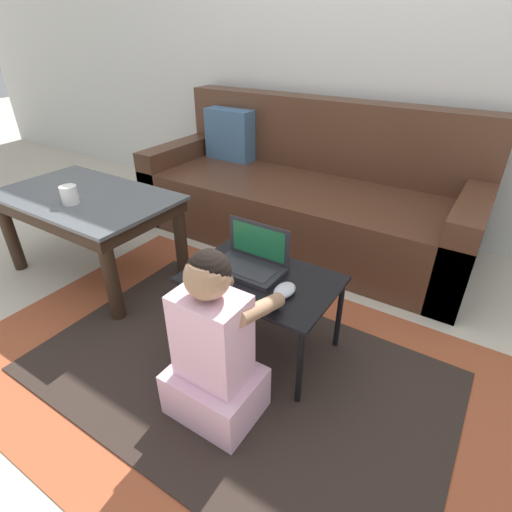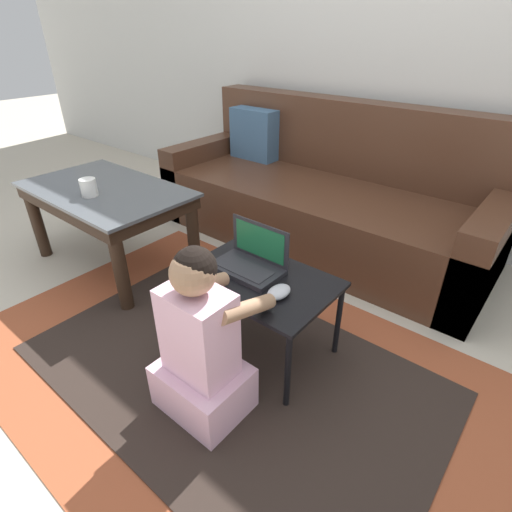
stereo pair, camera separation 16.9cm
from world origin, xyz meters
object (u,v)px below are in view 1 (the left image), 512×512
at_px(couch, 304,195).
at_px(laptop, 250,262).
at_px(computer_mouse, 285,290).
at_px(coffee_table, 88,208).
at_px(cup_on_table, 69,195).
at_px(person_seated, 214,351).
at_px(laptop_desk, 261,285).

height_order(couch, laptop, couch).
bearing_deg(computer_mouse, coffee_table, 176.31).
bearing_deg(couch, cup_on_table, -121.50).
xyz_separation_m(coffee_table, computer_mouse, (1.29, -0.08, -0.01)).
bearing_deg(laptop, computer_mouse, -20.40).
relative_size(coffee_table, laptop, 3.31).
bearing_deg(person_seated, laptop, 105.98).
relative_size(couch, coffee_table, 2.18).
bearing_deg(computer_mouse, cup_on_table, -178.54).
xyz_separation_m(couch, laptop, (0.29, -1.10, 0.12)).
bearing_deg(coffee_table, computer_mouse, -3.69).
distance_m(person_seated, cup_on_table, 1.21).
relative_size(laptop, person_seated, 0.43).
relative_size(coffee_table, laptop_desk, 1.59).
height_order(laptop, cup_on_table, cup_on_table).
bearing_deg(cup_on_table, couch, 58.50).
bearing_deg(computer_mouse, couch, 113.16).
bearing_deg(laptop, laptop_desk, -20.93).
height_order(laptop_desk, laptop, laptop).
distance_m(laptop, computer_mouse, 0.23).
height_order(laptop_desk, cup_on_table, cup_on_table).
distance_m(coffee_table, computer_mouse, 1.30).
bearing_deg(coffee_table, cup_on_table, -66.82).
bearing_deg(laptop_desk, coffee_table, 178.39).
xyz_separation_m(laptop_desk, person_seated, (0.04, -0.38, -0.04)).
bearing_deg(laptop, coffee_table, 179.76).
relative_size(person_seated, cup_on_table, 7.45).
distance_m(laptop_desk, cup_on_table, 1.13).
bearing_deg(laptop, person_seated, -74.02).
relative_size(couch, laptop_desk, 3.45).
relative_size(couch, computer_mouse, 19.03).
height_order(laptop, computer_mouse, laptop).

